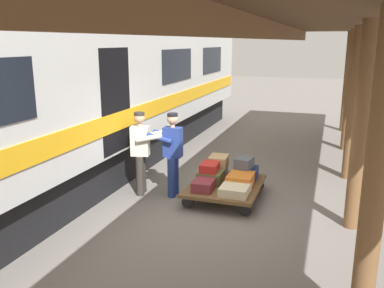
{
  "coord_description": "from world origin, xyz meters",
  "views": [
    {
      "loc": [
        -1.74,
        6.98,
        3.06
      ],
      "look_at": [
        0.72,
        -0.27,
        1.15
      ],
      "focal_mm": 38.51,
      "sensor_mm": 36.0,
      "label": 1
    }
  ],
  "objects_px": {
    "luggage_cart": "(225,186)",
    "suitcase_slate_roller": "(244,163)",
    "train_car": "(50,92)",
    "suitcase_cream_canvas": "(235,190)",
    "suitcase_orange_carryall": "(241,180)",
    "suitcase_navy_fabric": "(246,173)",
    "suitcase_red_plastic": "(210,167)",
    "porter_in_overalls": "(172,152)",
    "suitcase_gray_aluminum": "(217,171)",
    "porter_by_door": "(141,150)",
    "suitcase_olive_duffel": "(211,177)",
    "suitcase_tan_vintage": "(219,161)",
    "suitcase_burgundy_valise": "(204,185)"
  },
  "relations": [
    {
      "from": "luggage_cart",
      "to": "suitcase_olive_duffel",
      "type": "relative_size",
      "value": 3.65
    },
    {
      "from": "luggage_cart",
      "to": "suitcase_burgundy_valise",
      "type": "distance_m",
      "value": 0.59
    },
    {
      "from": "suitcase_cream_canvas",
      "to": "suitcase_red_plastic",
      "type": "distance_m",
      "value": 0.85
    },
    {
      "from": "luggage_cart",
      "to": "suitcase_red_plastic",
      "type": "relative_size",
      "value": 3.67
    },
    {
      "from": "train_car",
      "to": "suitcase_cream_canvas",
      "type": "height_order",
      "value": "train_car"
    },
    {
      "from": "suitcase_orange_carryall",
      "to": "suitcase_navy_fabric",
      "type": "xyz_separation_m",
      "value": [
        0.0,
        -0.48,
        -0.01
      ]
    },
    {
      "from": "luggage_cart",
      "to": "suitcase_gray_aluminum",
      "type": "bearing_deg",
      "value": -57.41
    },
    {
      "from": "porter_by_door",
      "to": "suitcase_cream_canvas",
      "type": "bearing_deg",
      "value": 174.15
    },
    {
      "from": "luggage_cart",
      "to": "suitcase_orange_carryall",
      "type": "relative_size",
      "value": 2.97
    },
    {
      "from": "luggage_cart",
      "to": "suitcase_navy_fabric",
      "type": "bearing_deg",
      "value": -122.59
    },
    {
      "from": "suitcase_olive_duffel",
      "to": "suitcase_red_plastic",
      "type": "height_order",
      "value": "suitcase_red_plastic"
    },
    {
      "from": "porter_by_door",
      "to": "suitcase_tan_vintage",
      "type": "bearing_deg",
      "value": -152.05
    },
    {
      "from": "suitcase_slate_roller",
      "to": "suitcase_cream_canvas",
      "type": "bearing_deg",
      "value": 91.98
    },
    {
      "from": "suitcase_slate_roller",
      "to": "suitcase_tan_vintage",
      "type": "relative_size",
      "value": 0.87
    },
    {
      "from": "suitcase_gray_aluminum",
      "to": "suitcase_olive_duffel",
      "type": "distance_m",
      "value": 0.48
    },
    {
      "from": "suitcase_orange_carryall",
      "to": "suitcase_olive_duffel",
      "type": "xyz_separation_m",
      "value": [
        0.61,
        0.0,
        -0.0
      ]
    },
    {
      "from": "train_car",
      "to": "suitcase_navy_fabric",
      "type": "height_order",
      "value": "train_car"
    },
    {
      "from": "suitcase_slate_roller",
      "to": "suitcase_navy_fabric",
      "type": "bearing_deg",
      "value": -134.41
    },
    {
      "from": "train_car",
      "to": "suitcase_tan_vintage",
      "type": "xyz_separation_m",
      "value": [
        -3.27,
        -1.05,
        -1.44
      ]
    },
    {
      "from": "suitcase_burgundy_valise",
      "to": "suitcase_olive_duffel",
      "type": "relative_size",
      "value": 1.0
    },
    {
      "from": "suitcase_slate_roller",
      "to": "luggage_cart",
      "type": "bearing_deg",
      "value": 58.44
    },
    {
      "from": "suitcase_olive_duffel",
      "to": "suitcase_tan_vintage",
      "type": "relative_size",
      "value": 1.0
    },
    {
      "from": "suitcase_orange_carryall",
      "to": "suitcase_slate_roller",
      "type": "relative_size",
      "value": 1.41
    },
    {
      "from": "suitcase_burgundy_valise",
      "to": "suitcase_red_plastic",
      "type": "xyz_separation_m",
      "value": [
        0.03,
        -0.5,
        0.21
      ]
    },
    {
      "from": "suitcase_navy_fabric",
      "to": "suitcase_red_plastic",
      "type": "relative_size",
      "value": 1.18
    },
    {
      "from": "suitcase_slate_roller",
      "to": "porter_by_door",
      "type": "bearing_deg",
      "value": 20.2
    },
    {
      "from": "suitcase_gray_aluminum",
      "to": "suitcase_slate_roller",
      "type": "height_order",
      "value": "suitcase_slate_roller"
    },
    {
      "from": "suitcase_orange_carryall",
      "to": "suitcase_navy_fabric",
      "type": "height_order",
      "value": "suitcase_orange_carryall"
    },
    {
      "from": "suitcase_red_plastic",
      "to": "suitcase_orange_carryall",
      "type": "bearing_deg",
      "value": 177.94
    },
    {
      "from": "suitcase_navy_fabric",
      "to": "suitcase_red_plastic",
      "type": "xyz_separation_m",
      "value": [
        0.64,
        0.46,
        0.2
      ]
    },
    {
      "from": "suitcase_burgundy_valise",
      "to": "luggage_cart",
      "type": "bearing_deg",
      "value": -122.59
    },
    {
      "from": "suitcase_cream_canvas",
      "to": "suitcase_red_plastic",
      "type": "bearing_deg",
      "value": -38.13
    },
    {
      "from": "train_car",
      "to": "suitcase_red_plastic",
      "type": "relative_size",
      "value": 39.99
    },
    {
      "from": "train_car",
      "to": "luggage_cart",
      "type": "height_order",
      "value": "train_car"
    },
    {
      "from": "luggage_cart",
      "to": "porter_in_overalls",
      "type": "height_order",
      "value": "porter_in_overalls"
    },
    {
      "from": "luggage_cart",
      "to": "suitcase_slate_roller",
      "type": "bearing_deg",
      "value": -121.56
    },
    {
      "from": "suitcase_navy_fabric",
      "to": "suitcase_tan_vintage",
      "type": "bearing_deg",
      "value": 0.23
    },
    {
      "from": "porter_in_overalls",
      "to": "suitcase_orange_carryall",
      "type": "bearing_deg",
      "value": -173.18
    },
    {
      "from": "train_car",
      "to": "suitcase_gray_aluminum",
      "type": "height_order",
      "value": "train_car"
    },
    {
      "from": "suitcase_navy_fabric",
      "to": "suitcase_olive_duffel",
      "type": "xyz_separation_m",
      "value": [
        0.61,
        0.48,
        0.0
      ]
    },
    {
      "from": "suitcase_tan_vintage",
      "to": "porter_by_door",
      "type": "bearing_deg",
      "value": 27.95
    },
    {
      "from": "suitcase_cream_canvas",
      "to": "porter_in_overalls",
      "type": "height_order",
      "value": "porter_in_overalls"
    },
    {
      "from": "porter_by_door",
      "to": "suitcase_orange_carryall",
      "type": "bearing_deg",
      "value": -172.15
    },
    {
      "from": "suitcase_navy_fabric",
      "to": "porter_by_door",
      "type": "distance_m",
      "value": 2.2
    },
    {
      "from": "suitcase_navy_fabric",
      "to": "porter_in_overalls",
      "type": "height_order",
      "value": "porter_in_overalls"
    },
    {
      "from": "suitcase_red_plastic",
      "to": "porter_in_overalls",
      "type": "relative_size",
      "value": 0.28
    },
    {
      "from": "suitcase_navy_fabric",
      "to": "suitcase_red_plastic",
      "type": "height_order",
      "value": "suitcase_red_plastic"
    },
    {
      "from": "suitcase_cream_canvas",
      "to": "suitcase_olive_duffel",
      "type": "bearing_deg",
      "value": -38.03
    },
    {
      "from": "luggage_cart",
      "to": "suitcase_gray_aluminum",
      "type": "distance_m",
      "value": 0.59
    },
    {
      "from": "suitcase_gray_aluminum",
      "to": "suitcase_orange_carryall",
      "type": "bearing_deg",
      "value": 141.97
    }
  ]
}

